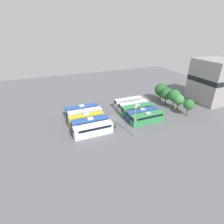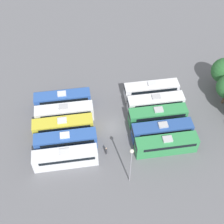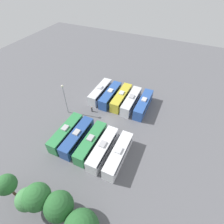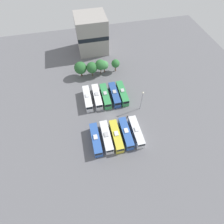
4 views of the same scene
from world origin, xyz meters
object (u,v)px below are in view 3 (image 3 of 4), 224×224
Objects in this scene: bus_2 at (121,97)px; bus_4 at (100,92)px; tree_2 at (37,197)px; tree_4 at (6,185)px; light_pole at (64,95)px; bus_0 at (143,104)px; bus_3 at (110,95)px; bus_5 at (118,155)px; tree_1 at (59,206)px; bus_7 at (91,142)px; bus_8 at (77,137)px; tree_3 at (27,199)px; worker_person at (92,109)px; bus_6 at (103,149)px; bus_9 at (66,132)px; bus_1 at (131,101)px.

bus_2 and bus_4 have the same top height.
tree_2 is 1.22× the size of tree_4.
bus_0 is at bearing -151.46° from light_pole.
bus_5 is at bearing 119.73° from bus_3.
tree_1 is (-2.65, 30.93, 2.65)m from bus_2.
bus_7 is 1.87× the size of tree_4.
bus_8 is (10.07, -0.41, 0.00)m from bus_5.
bus_5 is 1.21× the size of light_pole.
bus_5 is 17.33m from tree_3.
bus_0 is 1.00× the size of bus_3.
bus_3 is 6.50× the size of worker_person.
bus_0 is 17.30m from bus_5.
bus_2 is 1.89× the size of tree_3.
tree_2 reaches higher than bus_8.
bus_6 is at bearing 176.32° from bus_8.
tree_3 is at bearing 85.29° from bus_2.
bus_8 is (6.56, -0.42, 0.00)m from bus_6.
bus_9 is 10.26m from worker_person.
bus_2 is 1.00× the size of bus_3.
bus_9 is (6.50, -0.09, 0.00)m from bus_7.
bus_9 is 1.61× the size of tree_1.
bus_2 is 15.58m from light_pole.
tree_3 reaches higher than bus_0.
bus_8 is at bearing 78.45° from bus_2.
bus_8 is at bearing 100.42° from bus_4.
bus_7 is at bearing 69.07° from bus_0.
bus_8 is at bearing 89.16° from bus_3.
bus_5 is 1.87× the size of tree_4.
bus_9 is at bearing 123.73° from light_pole.
bus_8 is (-3.13, 17.00, 0.00)m from bus_4.
bus_3 is 31.29m from tree_1.
tree_3 is at bearing 96.88° from worker_person.
bus_5 is at bearing -106.30° from tree_1.
tree_3 reaches higher than bus_5.
bus_1 is at bearing -97.53° from tree_2.
tree_2 is at bearing 73.60° from bus_6.
bus_5 is 1.00× the size of bus_6.
worker_person is at bearing -94.02° from tree_4.
bus_0 is 3.40m from bus_1.
bus_6 is 1.87× the size of tree_4.
bus_2 is at bearing -91.84° from tree_2.
bus_3 is 1.53× the size of tree_2.
tree_4 is at bearing 4.80° from tree_1.
tree_1 reaches higher than bus_0.
bus_4 is 1.21× the size of light_pole.
bus_2 is at bearing -179.19° from bus_4.
bus_6 is 6.57m from bus_8.
bus_7 is at bearing 178.81° from bus_8.
light_pole is at bearing -64.34° from tree_2.
bus_7 is (0.01, 17.17, 0.00)m from bus_2.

